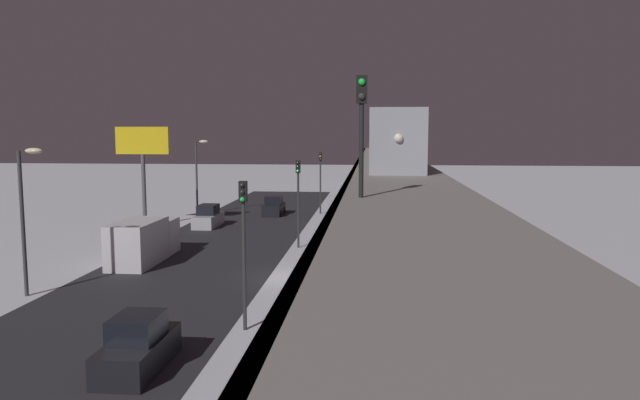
{
  "coord_description": "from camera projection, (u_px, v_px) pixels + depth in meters",
  "views": [
    {
      "loc": [
        -5.28,
        33.32,
        8.43
      ],
      "look_at": [
        -0.85,
        -16.06,
        2.73
      ],
      "focal_mm": 33.15,
      "sensor_mm": 36.0,
      "label": 1
    }
  ],
  "objects": [
    {
      "name": "ground_plane",
      "position": [
        281.0,
        278.0,
        34.4
      ],
      "size": [
        240.0,
        240.0,
        0.0
      ],
      "primitive_type": "plane",
      "color": "silver"
    },
    {
      "name": "rail_signal",
      "position": [
        362.0,
        115.0,
        19.32
      ],
      "size": [
        0.36,
        0.41,
        4.0
      ],
      "color": "black",
      "rests_on": "elevated_railway"
    },
    {
      "name": "sedan_black",
      "position": [
        274.0,
        207.0,
        60.56
      ],
      "size": [
        1.91,
        4.26,
        1.97
      ],
      "rotation": [
        0.0,
        0.0,
        3.14
      ],
      "color": "black",
      "rests_on": "ground_plane"
    },
    {
      "name": "box_truck",
      "position": [
        144.0,
        241.0,
        38.6
      ],
      "size": [
        2.4,
        7.4,
        2.8
      ],
      "color": "silver",
      "rests_on": "ground_plane"
    },
    {
      "name": "street_lamp_near",
      "position": [
        26.0,
        204.0,
        29.99
      ],
      "size": [
        1.35,
        0.44,
        7.65
      ],
      "color": "#38383D",
      "rests_on": "ground_plane"
    },
    {
      "name": "traffic_light_far",
      "position": [
        320.0,
        173.0,
        60.92
      ],
      "size": [
        0.32,
        0.44,
        6.4
      ],
      "color": "#2D2D2D",
      "rests_on": "ground_plane"
    },
    {
      "name": "traffic_light_mid",
      "position": [
        298.0,
        191.0,
        42.87
      ],
      "size": [
        0.32,
        0.44,
        6.4
      ],
      "color": "#2D2D2D",
      "rests_on": "ground_plane"
    },
    {
      "name": "sedan_silver",
      "position": [
        208.0,
        218.0,
        53.01
      ],
      "size": [
        1.8,
        4.59,
        1.97
      ],
      "color": "#B2B2B7",
      "rests_on": "ground_plane"
    },
    {
      "name": "elevated_railway",
      "position": [
        393.0,
        187.0,
        33.21
      ],
      "size": [
        5.0,
        99.34,
        6.27
      ],
      "color": "gray",
      "rests_on": "ground_plane"
    },
    {
      "name": "avenue_asphalt",
      "position": [
        177.0,
        275.0,
        34.95
      ],
      "size": [
        11.0,
        99.34,
        0.01
      ],
      "primitive_type": "cube",
      "color": "#28282D",
      "rests_on": "ground_plane"
    },
    {
      "name": "street_lamp_far",
      "position": [
        199.0,
        168.0,
        59.67
      ],
      "size": [
        1.35,
        0.44,
        7.65
      ],
      "color": "#38383D",
      "rests_on": "ground_plane"
    },
    {
      "name": "commercial_billboard",
      "position": [
        143.0,
        150.0,
        52.1
      ],
      "size": [
        4.8,
        0.36,
        8.9
      ],
      "color": "#4C4C51",
      "rests_on": "ground_plane"
    },
    {
      "name": "sedan_black_2",
      "position": [
        138.0,
        347.0,
        21.05
      ],
      "size": [
        1.8,
        4.17,
        1.97
      ],
      "rotation": [
        0.0,
        0.0,
        3.14
      ],
      "color": "black",
      "rests_on": "ground_plane"
    },
    {
      "name": "traffic_light_near",
      "position": [
        244.0,
        233.0,
        24.82
      ],
      "size": [
        0.32,
        0.44,
        6.4
      ],
      "color": "#2D2D2D",
      "rests_on": "ground_plane"
    },
    {
      "name": "subway_train",
      "position": [
        384.0,
        136.0,
        65.8
      ],
      "size": [
        2.94,
        74.07,
        3.4
      ],
      "color": "#999EA8",
      "rests_on": "elevated_railway"
    }
  ]
}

